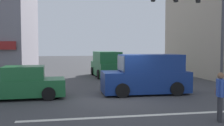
{
  "coord_description": "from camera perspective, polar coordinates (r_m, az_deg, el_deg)",
  "views": [
    {
      "loc": [
        -2.85,
        -12.6,
        2.53
      ],
      "look_at": [
        -0.16,
        2.0,
        1.6
      ],
      "focal_mm": 42.0,
      "sensor_mm": 36.0,
      "label": 1
    }
  ],
  "objects": [
    {
      "name": "van_crossing_rightbound",
      "position": [
        22.03,
        -1.24,
        -0.39
      ],
      "size": [
        2.26,
        4.71,
        2.11
      ],
      "color": "#1E6033",
      "rests_on": "ground"
    },
    {
      "name": "traffic_light_mast",
      "position": [
        17.52,
        19.29,
        9.19
      ],
      "size": [
        4.89,
        0.4,
        6.2
      ],
      "color": "#47474C",
      "rests_on": "ground"
    },
    {
      "name": "lane_marking_stripe",
      "position": [
        9.86,
        6.87,
        -11.28
      ],
      "size": [
        9.0,
        0.24,
        0.01
      ],
      "primitive_type": "cube",
      "color": "silver",
      "rests_on": "ground"
    },
    {
      "name": "van_approaching_near",
      "position": [
        14.18,
        7.57,
        -2.62
      ],
      "size": [
        4.63,
        2.1,
        2.11
      ],
      "color": "navy",
      "rests_on": "ground"
    },
    {
      "name": "pedestrian_foreground_with_bag",
      "position": [
        9.58,
        22.48,
        -6.16
      ],
      "size": [
        0.48,
        0.66,
        1.67
      ],
      "color": "#333338",
      "rests_on": "ground"
    },
    {
      "name": "ground_plane",
      "position": [
        13.16,
        2.3,
        -7.5
      ],
      "size": [
        120.0,
        120.0,
        0.0
      ],
      "primitive_type": "plane",
      "color": "#3D3D3F"
    },
    {
      "name": "sedan_parked_curbside",
      "position": [
        13.53,
        -18.93,
        -4.33
      ],
      "size": [
        4.17,
        2.01,
        1.58
      ],
      "color": "#1E6033",
      "rests_on": "ground"
    },
    {
      "name": "utility_pole_far_right",
      "position": [
        21.97,
        21.54,
        6.72
      ],
      "size": [
        1.4,
        0.22,
        7.36
      ],
      "color": "brown",
      "rests_on": "ground"
    }
  ]
}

